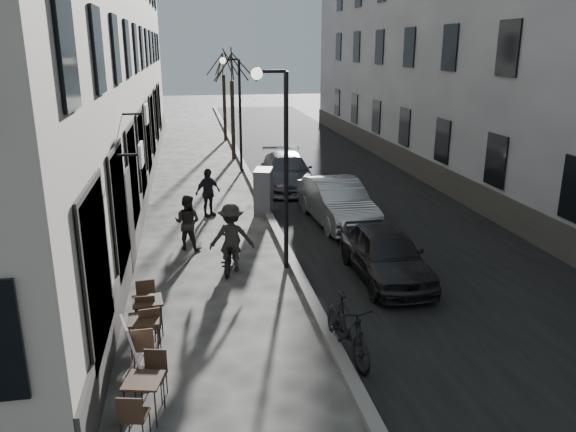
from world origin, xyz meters
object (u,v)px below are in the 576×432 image
object	(u,v)px
pedestrian_far	(208,193)
bicycle	(231,252)
bistro_set_b	(145,332)
car_near	(386,253)
utility_cabinet	(263,191)
sign_board	(135,356)
pedestrian_mid	(232,237)
car_mid	(337,202)
streetlamp_near	(279,148)
streetlamp_far	(236,102)
pedestrian_near	(188,222)
moped	(348,328)
bistro_set_a	(145,394)
tree_far	(223,62)
tree_near	(231,65)
car_far	(287,171)
bistro_set_c	(148,313)

from	to	relation	value
pedestrian_far	bicycle	bearing A→B (deg)	-118.88
bistro_set_b	car_near	world-z (taller)	car_near
pedestrian_far	utility_cabinet	bearing A→B (deg)	-29.98
sign_board	pedestrian_far	xyz separation A→B (m)	(1.66, 9.64, 0.37)
pedestrian_mid	car_mid	bearing A→B (deg)	-134.22
streetlamp_near	streetlamp_far	bearing A→B (deg)	90.00
pedestrian_near	car_mid	world-z (taller)	pedestrian_near
moped	pedestrian_near	bearing A→B (deg)	106.45
bistro_set_a	tree_far	bearing A→B (deg)	96.47
bicycle	tree_near	bearing A→B (deg)	-81.38
streetlamp_far	bistro_set_a	xyz separation A→B (m)	(-3.06, -17.74, -2.74)
streetlamp_near	utility_cabinet	bearing A→B (deg)	86.96
bistro_set_b	bicycle	size ratio (longest dim) A/B	0.80
utility_cabinet	car_near	world-z (taller)	utility_cabinet
streetlamp_near	moped	world-z (taller)	streetlamp_near
bistro_set_a	streetlamp_near	bearing A→B (deg)	75.08
bistro_set_a	car_far	bearing A→B (deg)	84.65
utility_cabinet	bicycle	bearing A→B (deg)	-92.38
tree_far	pedestrian_near	xyz separation A→B (m)	(-2.41, -19.14, -3.86)
tree_near	utility_cabinet	world-z (taller)	tree_near
streetlamp_near	tree_far	bearing A→B (deg)	89.80
tree_near	sign_board	bearing A→B (deg)	-99.73
sign_board	pedestrian_near	xyz separation A→B (m)	(0.96, 6.49, 0.34)
streetlamp_near	tree_far	xyz separation A→B (m)	(0.07, 21.00, 1.50)
pedestrian_mid	car_near	xyz separation A→B (m)	(3.70, -1.23, -0.23)
utility_cabinet	bicycle	size ratio (longest dim) A/B	0.86
bistro_set_c	car_mid	distance (m)	8.55
tree_near	sign_board	world-z (taller)	tree_near
utility_cabinet	moped	world-z (taller)	utility_cabinet
utility_cabinet	moped	distance (m)	9.69
tree_far	car_near	size ratio (longest dim) A/B	1.47
bistro_set_c	moped	world-z (taller)	moped
bicycle	car_far	bearing A→B (deg)	-95.81
bistro_set_a	car_far	size ratio (longest dim) A/B	0.30
sign_board	streetlamp_near	bearing A→B (deg)	39.77
streetlamp_near	pedestrian_near	world-z (taller)	streetlamp_near
bistro_set_b	bistro_set_c	distance (m)	0.77
sign_board	moped	bearing A→B (deg)	-13.75
car_mid	moped	size ratio (longest dim) A/B	2.23
utility_cabinet	bicycle	world-z (taller)	utility_cabinet
tree_far	bistro_set_b	distance (m)	25.29
pedestrian_mid	pedestrian_far	distance (m)	4.94
bistro_set_a	bistro_set_c	bearing A→B (deg)	105.28
pedestrian_mid	moped	world-z (taller)	pedestrian_mid
pedestrian_mid	pedestrian_far	bearing A→B (deg)	-82.10
tree_near	bistro_set_a	world-z (taller)	tree_near
bistro_set_b	sign_board	size ratio (longest dim) A/B	1.25
bicycle	pedestrian_near	xyz separation A→B (m)	(-1.07, 1.72, 0.33)
tree_near	pedestrian_mid	xyz separation A→B (m)	(-1.30, -14.91, -3.78)
streetlamp_near	pedestrian_near	bearing A→B (deg)	141.47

